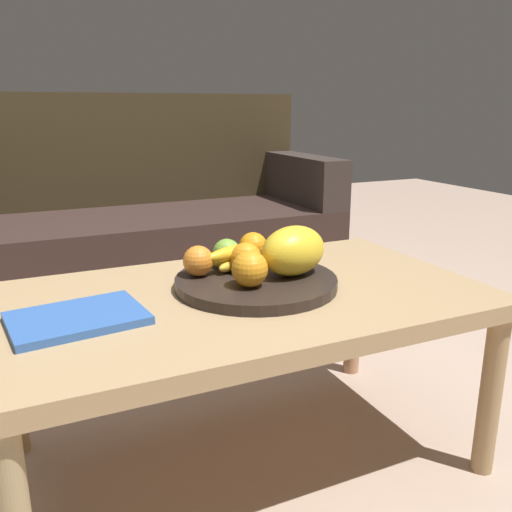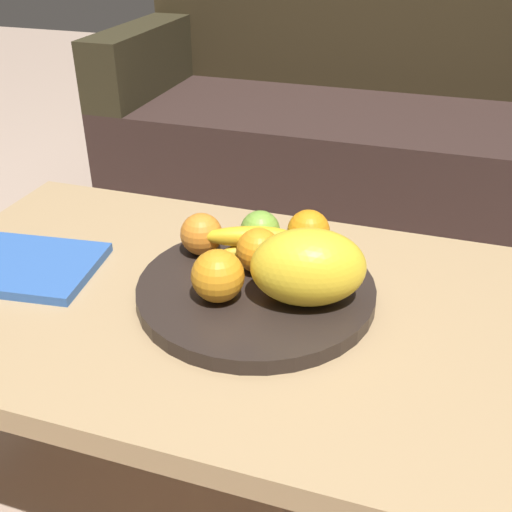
{
  "view_description": "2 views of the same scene",
  "coord_description": "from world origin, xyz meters",
  "px_view_note": "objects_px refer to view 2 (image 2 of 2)",
  "views": [
    {
      "loc": [
        -0.45,
        -1.05,
        0.84
      ],
      "look_at": [
        0.04,
        0.02,
        0.51
      ],
      "focal_mm": 37.64,
      "sensor_mm": 36.0,
      "label": 1
    },
    {
      "loc": [
        0.29,
        -0.75,
        0.99
      ],
      "look_at": [
        0.04,
        0.02,
        0.51
      ],
      "focal_mm": 42.86,
      "sensor_mm": 36.0,
      "label": 2
    }
  ],
  "objects_px": {
    "orange_back": "(308,231)",
    "magazine": "(23,265)",
    "fruit_bowl": "(256,290)",
    "banana_bunch": "(255,245)",
    "couch": "(369,131)",
    "orange_front": "(219,276)",
    "orange_right": "(201,234)",
    "coffee_table": "(228,323)",
    "melon_large_front": "(309,265)",
    "orange_left": "(259,251)",
    "apple_front": "(260,230)"
  },
  "relations": [
    {
      "from": "orange_front",
      "to": "orange_left",
      "type": "relative_size",
      "value": 1.1
    },
    {
      "from": "orange_back",
      "to": "orange_right",
      "type": "bearing_deg",
      "value": -158.92
    },
    {
      "from": "orange_front",
      "to": "magazine",
      "type": "bearing_deg",
      "value": 177.98
    },
    {
      "from": "fruit_bowl",
      "to": "orange_right",
      "type": "xyz_separation_m",
      "value": [
        -0.12,
        0.06,
        0.05
      ]
    },
    {
      "from": "couch",
      "to": "orange_front",
      "type": "distance_m",
      "value": 1.33
    },
    {
      "from": "coffee_table",
      "to": "apple_front",
      "type": "bearing_deg",
      "value": 84.34
    },
    {
      "from": "coffee_table",
      "to": "couch",
      "type": "xyz_separation_m",
      "value": [
        0.04,
        1.27,
        -0.09
      ]
    },
    {
      "from": "banana_bunch",
      "to": "coffee_table",
      "type": "bearing_deg",
      "value": -100.3
    },
    {
      "from": "orange_front",
      "to": "apple_front",
      "type": "relative_size",
      "value": 1.17
    },
    {
      "from": "magazine",
      "to": "orange_right",
      "type": "bearing_deg",
      "value": 13.84
    },
    {
      "from": "fruit_bowl",
      "to": "melon_large_front",
      "type": "distance_m",
      "value": 0.11
    },
    {
      "from": "fruit_bowl",
      "to": "couch",
      "type": "bearing_deg",
      "value": 90.08
    },
    {
      "from": "coffee_table",
      "to": "orange_right",
      "type": "bearing_deg",
      "value": 132.24
    },
    {
      "from": "coffee_table",
      "to": "apple_front",
      "type": "relative_size",
      "value": 15.92
    },
    {
      "from": "melon_large_front",
      "to": "orange_front",
      "type": "distance_m",
      "value": 0.13
    },
    {
      "from": "orange_front",
      "to": "orange_right",
      "type": "distance_m",
      "value": 0.14
    },
    {
      "from": "melon_large_front",
      "to": "magazine",
      "type": "distance_m",
      "value": 0.5
    },
    {
      "from": "orange_front",
      "to": "orange_back",
      "type": "relative_size",
      "value": 1.1
    },
    {
      "from": "apple_front",
      "to": "banana_bunch",
      "type": "relative_size",
      "value": 0.41
    },
    {
      "from": "coffee_table",
      "to": "banana_bunch",
      "type": "height_order",
      "value": "banana_bunch"
    },
    {
      "from": "orange_right",
      "to": "orange_back",
      "type": "relative_size",
      "value": 0.98
    },
    {
      "from": "orange_left",
      "to": "couch",
      "type": "bearing_deg",
      "value": 89.69
    },
    {
      "from": "orange_left",
      "to": "orange_back",
      "type": "height_order",
      "value": "same"
    },
    {
      "from": "fruit_bowl",
      "to": "banana_bunch",
      "type": "height_order",
      "value": "banana_bunch"
    },
    {
      "from": "couch",
      "to": "orange_back",
      "type": "xyz_separation_m",
      "value": [
        0.05,
        -1.13,
        0.2
      ]
    },
    {
      "from": "coffee_table",
      "to": "magazine",
      "type": "height_order",
      "value": "magazine"
    },
    {
      "from": "orange_back",
      "to": "magazine",
      "type": "relative_size",
      "value": 0.29
    },
    {
      "from": "coffee_table",
      "to": "orange_front",
      "type": "distance_m",
      "value": 0.12
    },
    {
      "from": "couch",
      "to": "orange_back",
      "type": "relative_size",
      "value": 23.43
    },
    {
      "from": "coffee_table",
      "to": "orange_left",
      "type": "xyz_separation_m",
      "value": [
        0.03,
        0.06,
        0.11
      ]
    },
    {
      "from": "apple_front",
      "to": "coffee_table",
      "type": "bearing_deg",
      "value": -95.66
    },
    {
      "from": "orange_back",
      "to": "magazine",
      "type": "height_order",
      "value": "orange_back"
    },
    {
      "from": "coffee_table",
      "to": "orange_right",
      "type": "distance_m",
      "value": 0.16
    },
    {
      "from": "orange_front",
      "to": "coffee_table",
      "type": "bearing_deg",
      "value": 92.53
    },
    {
      "from": "orange_right",
      "to": "orange_back",
      "type": "xyz_separation_m",
      "value": [
        0.17,
        0.07,
        0.0
      ]
    },
    {
      "from": "orange_back",
      "to": "magazine",
      "type": "distance_m",
      "value": 0.49
    },
    {
      "from": "coffee_table",
      "to": "orange_back",
      "type": "relative_size",
      "value": 14.98
    },
    {
      "from": "orange_front",
      "to": "magazine",
      "type": "xyz_separation_m",
      "value": [
        -0.36,
        0.01,
        -0.06
      ]
    },
    {
      "from": "orange_right",
      "to": "melon_large_front",
      "type": "bearing_deg",
      "value": -21.24
    },
    {
      "from": "couch",
      "to": "banana_bunch",
      "type": "height_order",
      "value": "couch"
    },
    {
      "from": "fruit_bowl",
      "to": "melon_large_front",
      "type": "xyz_separation_m",
      "value": [
        0.09,
        -0.01,
        0.07
      ]
    },
    {
      "from": "coffee_table",
      "to": "fruit_bowl",
      "type": "height_order",
      "value": "fruit_bowl"
    },
    {
      "from": "banana_bunch",
      "to": "orange_left",
      "type": "bearing_deg",
      "value": -62.71
    },
    {
      "from": "orange_left",
      "to": "apple_front",
      "type": "distance_m",
      "value": 0.07
    },
    {
      "from": "couch",
      "to": "orange_right",
      "type": "xyz_separation_m",
      "value": [
        -0.12,
        -1.19,
        0.19
      ]
    },
    {
      "from": "apple_front",
      "to": "magazine",
      "type": "xyz_separation_m",
      "value": [
        -0.37,
        -0.15,
        -0.05
      ]
    },
    {
      "from": "melon_large_front",
      "to": "banana_bunch",
      "type": "height_order",
      "value": "melon_large_front"
    },
    {
      "from": "fruit_bowl",
      "to": "banana_bunch",
      "type": "bearing_deg",
      "value": 109.03
    },
    {
      "from": "orange_left",
      "to": "magazine",
      "type": "relative_size",
      "value": 0.29
    },
    {
      "from": "orange_back",
      "to": "fruit_bowl",
      "type": "bearing_deg",
      "value": -111.71
    }
  ]
}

